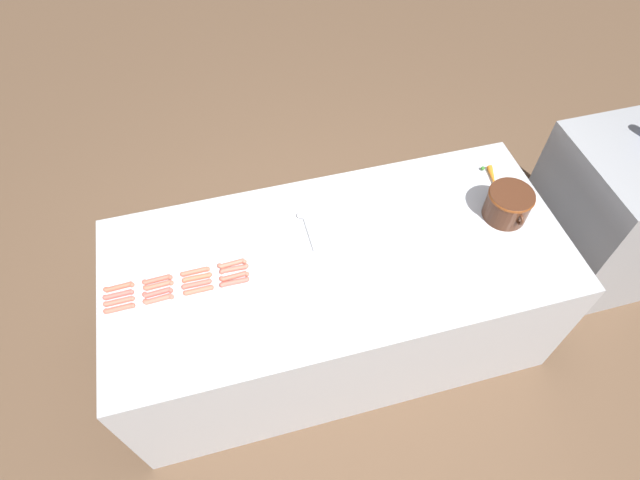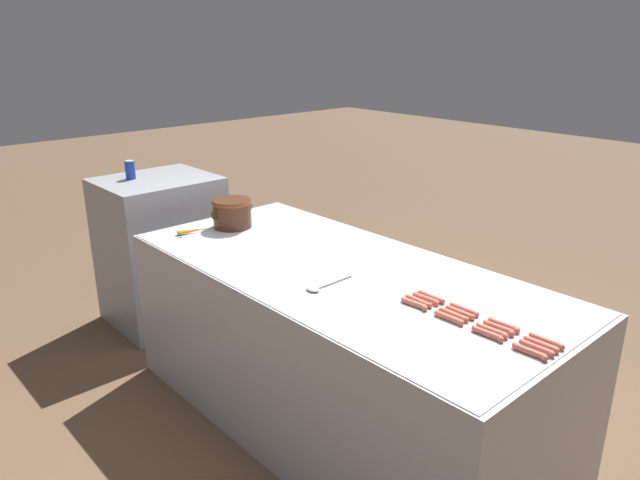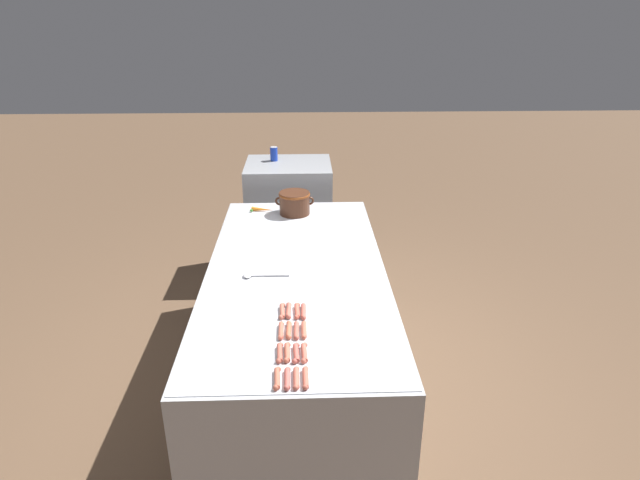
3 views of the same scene
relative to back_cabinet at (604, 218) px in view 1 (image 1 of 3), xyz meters
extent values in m
plane|color=brown|center=(0.08, -1.73, -0.52)|extent=(20.00, 20.00, 0.00)
cube|color=#ADAFB5|center=(0.08, -1.73, -0.08)|extent=(1.06, 2.33, 0.87)
cube|color=silver|center=(0.08, -1.73, 0.35)|extent=(1.04, 2.29, 0.00)
cube|color=#939599|center=(0.00, 0.00, 0.00)|extent=(0.75, 0.64, 1.04)
cylinder|color=#C35F47|center=(0.01, -2.79, 0.37)|extent=(0.03, 0.12, 0.02)
sphere|color=#C35F47|center=(0.00, -2.85, 0.37)|extent=(0.02, 0.02, 0.02)
sphere|color=#C35F47|center=(0.01, -2.73, 0.37)|extent=(0.02, 0.02, 0.02)
cylinder|color=#C25C4A|center=(0.01, -2.61, 0.37)|extent=(0.03, 0.12, 0.02)
sphere|color=#C25C4A|center=(0.01, -2.67, 0.37)|extent=(0.02, 0.02, 0.02)
sphere|color=#C25C4A|center=(0.01, -2.55, 0.37)|extent=(0.02, 0.02, 0.02)
cylinder|color=#CD614A|center=(0.01, -2.43, 0.37)|extent=(0.03, 0.12, 0.02)
sphere|color=#CD614A|center=(0.01, -2.49, 0.37)|extent=(0.02, 0.02, 0.02)
sphere|color=#CD614A|center=(0.01, -2.37, 0.37)|extent=(0.02, 0.02, 0.02)
cylinder|color=#C4644F|center=(0.01, -2.25, 0.37)|extent=(0.03, 0.12, 0.02)
sphere|color=#C4644F|center=(0.01, -2.31, 0.37)|extent=(0.02, 0.02, 0.02)
sphere|color=#C4644F|center=(0.02, -2.19, 0.37)|extent=(0.02, 0.02, 0.02)
cylinder|color=#C45C51|center=(0.05, -2.79, 0.37)|extent=(0.03, 0.12, 0.02)
sphere|color=#C45C51|center=(0.05, -2.85, 0.37)|extent=(0.02, 0.02, 0.02)
sphere|color=#C45C51|center=(0.05, -2.73, 0.37)|extent=(0.02, 0.02, 0.02)
cylinder|color=#C6644D|center=(0.04, -2.61, 0.37)|extent=(0.03, 0.12, 0.02)
sphere|color=#C6644D|center=(0.04, -2.67, 0.37)|extent=(0.02, 0.02, 0.02)
sphere|color=#C6644D|center=(0.05, -2.55, 0.37)|extent=(0.02, 0.02, 0.02)
cylinder|color=#CC6547|center=(0.05, -2.43, 0.37)|extent=(0.03, 0.12, 0.02)
sphere|color=#CC6547|center=(0.05, -2.49, 0.37)|extent=(0.02, 0.02, 0.02)
sphere|color=#CC6547|center=(0.05, -2.37, 0.37)|extent=(0.02, 0.02, 0.02)
cylinder|color=#C76251|center=(0.04, -2.25, 0.37)|extent=(0.03, 0.12, 0.02)
sphere|color=#C76251|center=(0.05, -2.31, 0.37)|extent=(0.02, 0.02, 0.02)
sphere|color=#C76251|center=(0.04, -2.19, 0.37)|extent=(0.02, 0.02, 0.02)
cylinder|color=#C86350|center=(0.09, -2.79, 0.37)|extent=(0.03, 0.12, 0.02)
sphere|color=#C86350|center=(0.09, -2.85, 0.37)|extent=(0.02, 0.02, 0.02)
sphere|color=#C86350|center=(0.09, -2.73, 0.37)|extent=(0.02, 0.02, 0.02)
cylinder|color=#C2594D|center=(0.09, -2.61, 0.37)|extent=(0.03, 0.12, 0.02)
sphere|color=#C2594D|center=(0.08, -2.67, 0.37)|extent=(0.02, 0.02, 0.02)
sphere|color=#C2594D|center=(0.09, -2.55, 0.37)|extent=(0.02, 0.02, 0.02)
cylinder|color=#C25E4F|center=(0.09, -2.43, 0.37)|extent=(0.03, 0.12, 0.02)
sphere|color=#C25E4F|center=(0.09, -2.49, 0.37)|extent=(0.02, 0.02, 0.02)
sphere|color=#C25E4F|center=(0.08, -2.37, 0.37)|extent=(0.02, 0.02, 0.02)
cylinder|color=#CC5E4B|center=(0.09, -2.25, 0.37)|extent=(0.03, 0.12, 0.02)
sphere|color=#CC5E4B|center=(0.08, -2.31, 0.37)|extent=(0.02, 0.02, 0.02)
sphere|color=#CC5E4B|center=(0.09, -2.19, 0.37)|extent=(0.02, 0.02, 0.02)
cylinder|color=#C25E4B|center=(0.12, -2.79, 0.37)|extent=(0.03, 0.12, 0.02)
sphere|color=#C25E4B|center=(0.12, -2.85, 0.37)|extent=(0.02, 0.02, 0.02)
sphere|color=#C25E4B|center=(0.13, -2.73, 0.37)|extent=(0.02, 0.02, 0.02)
cylinder|color=#CB614F|center=(0.12, -2.61, 0.37)|extent=(0.03, 0.12, 0.02)
sphere|color=#CB614F|center=(0.12, -2.67, 0.37)|extent=(0.02, 0.02, 0.02)
sphere|color=#CB614F|center=(0.12, -2.55, 0.37)|extent=(0.02, 0.02, 0.02)
cylinder|color=#C3614B|center=(0.12, -2.43, 0.37)|extent=(0.03, 0.12, 0.02)
sphere|color=#C3614B|center=(0.12, -2.49, 0.37)|extent=(0.02, 0.02, 0.02)
sphere|color=#C3614B|center=(0.12, -2.37, 0.37)|extent=(0.02, 0.02, 0.02)
cylinder|color=#C65C4E|center=(0.12, -2.26, 0.37)|extent=(0.03, 0.12, 0.02)
sphere|color=#C65C4E|center=(0.12, -2.32, 0.37)|extent=(0.02, 0.02, 0.02)
sphere|color=#C65C4E|center=(0.12, -2.20, 0.37)|extent=(0.02, 0.02, 0.02)
cylinder|color=#472616|center=(0.06, -0.82, 0.44)|extent=(0.23, 0.23, 0.17)
torus|color=brown|center=(0.06, -0.82, 0.51)|extent=(0.23, 0.23, 0.03)
torus|color=#472616|center=(-0.05, -0.82, 0.46)|extent=(0.07, 0.02, 0.07)
torus|color=#472616|center=(0.18, -0.82, 0.46)|extent=(0.07, 0.02, 0.07)
cylinder|color=#B7B7BC|center=(-0.07, -1.84, 0.36)|extent=(0.22, 0.01, 0.01)
ellipsoid|color=#B7B7BC|center=(-0.20, -1.84, 0.37)|extent=(0.05, 0.07, 0.02)
cone|color=orange|center=(-0.18, -0.77, 0.37)|extent=(0.17, 0.07, 0.03)
sphere|color=#387F2D|center=(-0.26, -0.79, 0.37)|extent=(0.02, 0.02, 0.02)
camera|label=1|loc=(1.47, -2.19, 2.43)|focal=28.69mm
camera|label=2|loc=(-1.82, -3.68, 1.46)|focal=33.37mm
camera|label=3|loc=(0.12, -4.61, 1.79)|focal=30.20mm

